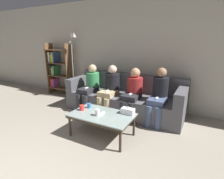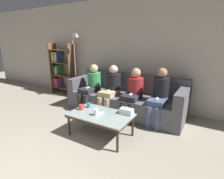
# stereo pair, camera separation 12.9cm
# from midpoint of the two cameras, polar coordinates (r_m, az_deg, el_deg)

# --- Properties ---
(wall_back) EXTENTS (12.00, 0.06, 2.60)m
(wall_back) POSITION_cam_midpoint_polar(r_m,az_deg,el_deg) (4.35, 8.98, 11.56)
(wall_back) COLOR #B7B2A3
(wall_back) RESTS_ON ground_plane
(couch) EXTENTS (2.63, 0.94, 0.84)m
(couch) POSITION_cam_midpoint_polar(r_m,az_deg,el_deg) (4.06, 5.49, -3.00)
(couch) COLOR #515156
(couch) RESTS_ON ground_plane
(coffee_table) EXTENTS (1.06, 0.64, 0.40)m
(coffee_table) POSITION_cam_midpoint_polar(r_m,az_deg,el_deg) (3.00, -2.51, -8.69)
(coffee_table) COLOR #8C9E99
(coffee_table) RESTS_ON ground_plane
(cup_near_left) EXTENTS (0.08, 0.08, 0.09)m
(cup_near_left) POSITION_cam_midpoint_polar(r_m,az_deg,el_deg) (3.18, -8.85, -5.74)
(cup_near_left) COLOR red
(cup_near_left) RESTS_ON coffee_table
(cup_near_right) EXTENTS (0.08, 0.08, 0.11)m
(cup_near_right) POSITION_cam_midpoint_polar(r_m,az_deg,el_deg) (2.92, -3.97, -7.41)
(cup_near_right) COLOR silver
(cup_near_right) RESTS_ON coffee_table
(cup_far_center) EXTENTS (0.07, 0.07, 0.09)m
(cup_far_center) POSITION_cam_midpoint_polar(r_m,az_deg,el_deg) (3.26, -6.47, -5.13)
(cup_far_center) COLOR #3372BF
(cup_far_center) RESTS_ON coffee_table
(tissue_box) EXTENTS (0.22, 0.12, 0.13)m
(tissue_box) POSITION_cam_midpoint_polar(r_m,az_deg,el_deg) (2.98, 6.05, -7.08)
(tissue_box) COLOR white
(tissue_box) RESTS_ON coffee_table
(game_remote) EXTENTS (0.04, 0.15, 0.02)m
(game_remote) POSITION_cam_midpoint_polar(r_m,az_deg,el_deg) (2.98, -2.53, -7.82)
(game_remote) COLOR white
(game_remote) RESTS_ON coffee_table
(bookshelf) EXTENTS (0.80, 0.32, 1.52)m
(bookshelf) POSITION_cam_midpoint_polar(r_m,az_deg,el_deg) (5.59, -15.79, 6.65)
(bookshelf) COLOR brown
(bookshelf) RESTS_ON ground_plane
(standing_lamp) EXTENTS (0.31, 0.26, 1.80)m
(standing_lamp) POSITION_cam_midpoint_polar(r_m,az_deg,el_deg) (4.93, -11.10, 9.68)
(standing_lamp) COLOR gray
(standing_lamp) RESTS_ON ground_plane
(seated_person_left_end) EXTENTS (0.31, 0.67, 1.05)m
(seated_person_left_end) POSITION_cam_midpoint_polar(r_m,az_deg,el_deg) (4.19, -5.91, 1.31)
(seated_person_left_end) COLOR #28282D
(seated_person_left_end) RESTS_ON ground_plane
(seated_person_mid_left) EXTENTS (0.32, 0.64, 1.07)m
(seated_person_mid_left) POSITION_cam_midpoint_polar(r_m,az_deg,el_deg) (3.92, 0.65, 0.54)
(seated_person_mid_left) COLOR tan
(seated_person_mid_left) RESTS_ON ground_plane
(seated_person_mid_right) EXTENTS (0.33, 0.63, 1.05)m
(seated_person_mid_right) POSITION_cam_midpoint_polar(r_m,az_deg,el_deg) (3.69, 7.98, -0.72)
(seated_person_mid_right) COLOR #28282D
(seated_person_mid_right) RESTS_ON ground_plane
(seated_person_right_end) EXTENTS (0.31, 0.62, 1.10)m
(seated_person_right_end) POSITION_cam_midpoint_polar(r_m,az_deg,el_deg) (3.52, 16.14, -1.77)
(seated_person_right_end) COLOR #47567A
(seated_person_right_end) RESTS_ON ground_plane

